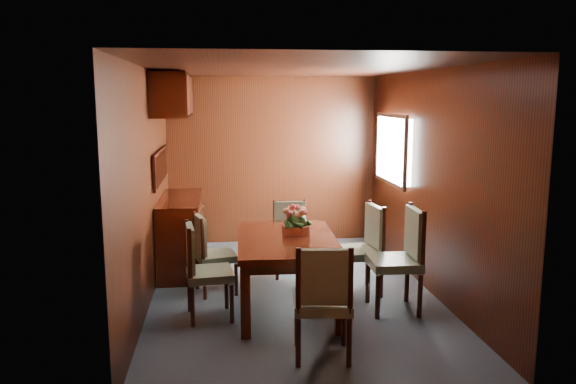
{
  "coord_description": "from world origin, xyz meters",
  "views": [
    {
      "loc": [
        -0.76,
        -5.82,
        2.11
      ],
      "look_at": [
        0.0,
        0.36,
        1.05
      ],
      "focal_mm": 35.0,
      "sensor_mm": 36.0,
      "label": 1
    }
  ],
  "objects": [
    {
      "name": "flower_centerpiece",
      "position": [
        0.01,
        -0.29,
        0.88
      ],
      "size": [
        0.32,
        0.32,
        0.32
      ],
      "color": "#C15A3B",
      "rests_on": "dining_table"
    },
    {
      "name": "room_shell",
      "position": [
        -0.1,
        0.33,
        1.63
      ],
      "size": [
        3.06,
        4.52,
        2.41
      ],
      "color": "black",
      "rests_on": "ground"
    },
    {
      "name": "dining_table",
      "position": [
        -0.11,
        -0.42,
        0.63
      ],
      "size": [
        1.03,
        1.59,
        0.73
      ],
      "rotation": [
        0.0,
        0.0,
        -0.04
      ],
      "color": "black",
      "rests_on": "ground"
    },
    {
      "name": "chair_right_far",
      "position": [
        0.78,
        -0.1,
        0.54
      ],
      "size": [
        0.49,
        0.51,
        0.98
      ],
      "rotation": [
        0.0,
        0.0,
        1.68
      ],
      "color": "black",
      "rests_on": "ground"
    },
    {
      "name": "chair_left_far",
      "position": [
        -0.89,
        0.08,
        0.49
      ],
      "size": [
        0.49,
        0.5,
        0.88
      ],
      "rotation": [
        0.0,
        0.0,
        -1.32
      ],
      "color": "black",
      "rests_on": "ground"
    },
    {
      "name": "ground",
      "position": [
        0.0,
        0.0,
        0.0
      ],
      "size": [
        4.5,
        4.5,
        0.0
      ],
      "primitive_type": "plane",
      "color": "#404D57",
      "rests_on": "ground"
    },
    {
      "name": "sideboard",
      "position": [
        -1.25,
        1.0,
        0.45
      ],
      "size": [
        0.48,
        1.4,
        0.9
      ],
      "primitive_type": "cube",
      "color": "black",
      "rests_on": "ground"
    },
    {
      "name": "chair_foot",
      "position": [
        0.07,
        0.67,
        0.49
      ],
      "size": [
        0.43,
        0.41,
        0.88
      ],
      "rotation": [
        0.0,
        0.0,
        3.12
      ],
      "color": "black",
      "rests_on": "ground"
    },
    {
      "name": "chair_left_near",
      "position": [
        -0.95,
        -0.62,
        0.52
      ],
      "size": [
        0.47,
        0.49,
        0.94
      ],
      "rotation": [
        0.0,
        0.0,
        -1.45
      ],
      "color": "black",
      "rests_on": "ground"
    },
    {
      "name": "chair_head",
      "position": [
        0.04,
        -1.62,
        0.54
      ],
      "size": [
        0.51,
        0.49,
        0.98
      ],
      "rotation": [
        0.0,
        0.0,
        -0.11
      ],
      "color": "black",
      "rests_on": "ground"
    },
    {
      "name": "chair_right_near",
      "position": [
        1.01,
        -0.64,
        0.58
      ],
      "size": [
        0.5,
        0.52,
        1.05
      ],
      "rotation": [
        0.0,
        0.0,
        1.53
      ],
      "color": "black",
      "rests_on": "ground"
    }
  ]
}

